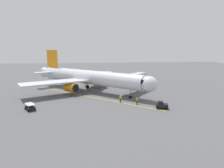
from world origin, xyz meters
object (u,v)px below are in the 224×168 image
object	(u,v)px
box_truck_near_nose	(114,77)
baggage_cart_starboard_side	(30,107)
tug_portside	(162,105)
airplane	(88,77)
ground_crew_loader	(120,98)
jet_bridge	(133,79)
ground_crew_marshaller	(137,101)
safety_cone_nose_left	(133,89)
ground_crew_wing_walker	(85,83)
safety_cone_nose_right	(141,92)

from	to	relation	value
box_truck_near_nose	baggage_cart_starboard_side	xyz separation A→B (m)	(20.78, 33.63, -0.73)
box_truck_near_nose	tug_portside	world-z (taller)	box_truck_near_nose
airplane	ground_crew_loader	bearing A→B (deg)	120.73
jet_bridge	ground_crew_loader	xyz separation A→B (m)	(4.68, 8.68, -2.88)
airplane	tug_portside	xyz separation A→B (m)	(-14.84, 17.81, -3.30)
box_truck_near_nose	baggage_cart_starboard_side	size ratio (longest dim) A/B	1.67
jet_bridge	ground_crew_marshaller	world-z (taller)	jet_bridge
box_truck_near_nose	safety_cone_nose_left	bearing A→B (deg)	100.58
ground_crew_wing_walker	ground_crew_loader	bearing A→B (deg)	111.36
safety_cone_nose_left	tug_portside	bearing A→B (deg)	96.48
jet_bridge	ground_crew_marshaller	size ratio (longest dim) A/B	5.73
jet_bridge	box_truck_near_nose	distance (m)	21.67
box_truck_near_nose	airplane	bearing A→B (deg)	62.01
ground_crew_wing_walker	box_truck_near_nose	distance (m)	13.70
ground_crew_wing_walker	box_truck_near_nose	bearing A→B (deg)	-140.29
baggage_cart_starboard_side	ground_crew_wing_walker	bearing A→B (deg)	-112.38
tug_portside	safety_cone_nose_left	bearing A→B (deg)	-83.52
safety_cone_nose_right	jet_bridge	bearing A→B (deg)	-8.84
safety_cone_nose_left	box_truck_near_nose	bearing A→B (deg)	-79.42
ground_crew_loader	safety_cone_nose_right	distance (m)	10.87
jet_bridge	box_truck_near_nose	xyz separation A→B (m)	(2.50, -21.40, -2.38)
baggage_cart_starboard_side	jet_bridge	bearing A→B (deg)	-152.26
ground_crew_wing_walker	safety_cone_nose_left	size ratio (longest dim) A/B	3.11
ground_crew_loader	tug_portside	xyz separation A→B (m)	(-7.55, 5.55, -0.18)
safety_cone_nose_right	baggage_cart_starboard_side	bearing A→B (deg)	24.94
ground_crew_marshaller	box_truck_near_nose	bearing A→B (deg)	-88.07
safety_cone_nose_left	ground_crew_marshaller	bearing A→B (deg)	80.92
ground_crew_loader	box_truck_near_nose	distance (m)	30.16
safety_cone_nose_right	box_truck_near_nose	bearing A→B (deg)	-77.60
baggage_cart_starboard_side	ground_crew_marshaller	bearing A→B (deg)	-176.63
safety_cone_nose_left	safety_cone_nose_right	size ratio (longest dim) A/B	1.00
safety_cone_nose_left	safety_cone_nose_right	bearing A→B (deg)	110.90
jet_bridge	box_truck_near_nose	size ratio (longest dim) A/B	1.99
baggage_cart_starboard_side	safety_cone_nose_right	bearing A→B (deg)	-155.06
airplane	box_truck_near_nose	distance (m)	20.35
box_truck_near_nose	safety_cone_nose_right	xyz separation A→B (m)	(-4.78, 21.75, -1.11)
ground_crew_marshaller	box_truck_near_nose	xyz separation A→B (m)	(1.09, -32.35, 0.50)
airplane	jet_bridge	bearing A→B (deg)	163.38
airplane	ground_crew_loader	xyz separation A→B (m)	(-7.29, 12.26, -3.12)
airplane	jet_bridge	xyz separation A→B (m)	(-11.97, 3.57, -0.24)
baggage_cart_starboard_side	safety_cone_nose_right	world-z (taller)	baggage_cart_starboard_side
tug_portside	safety_cone_nose_left	size ratio (longest dim) A/B	4.77
ground_crew_loader	safety_cone_nose_right	xyz separation A→B (m)	(-6.97, -8.33, -0.61)
tug_portside	safety_cone_nose_right	xyz separation A→B (m)	(0.59, -13.88, -0.43)
airplane	safety_cone_nose_left	distance (m)	13.38
ground_crew_wing_walker	tug_portside	bearing A→B (deg)	120.60
tug_portside	safety_cone_nose_left	world-z (taller)	tug_portside
airplane	ground_crew_loader	distance (m)	14.60
ground_crew_wing_walker	ground_crew_marshaller	bearing A→B (deg)	116.22
ground_crew_marshaller	safety_cone_nose_left	world-z (taller)	ground_crew_marshaller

